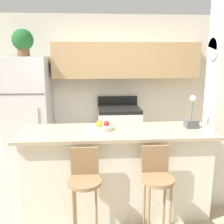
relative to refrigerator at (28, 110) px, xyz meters
The scene contains 12 objects.
ground_plane 2.39m from the refrigerator, 50.88° to the right, with size 14.00×14.00×0.00m, color tan.
wall_back 1.66m from the refrigerator, 12.16° to the left, with size 5.60×0.38×2.55m.
pillar_right 3.15m from the refrigerator, 30.09° to the right, with size 0.38×0.32×2.55m.
counter_bar 2.25m from the refrigerator, 50.88° to the right, with size 2.18×0.68×1.01m.
refrigerator is the anchor object (origin of this frame).
stove_range 1.66m from the refrigerator, ahead, with size 0.75×0.67×1.07m.
bar_stool_left 2.47m from the refrigerator, 64.76° to the right, with size 0.32×0.32×0.96m.
bar_stool_right 2.84m from the refrigerator, 51.74° to the right, with size 0.32×0.32×0.96m.
potted_plant_on_fridge 1.15m from the refrigerator, 118.68° to the left, with size 0.35×0.35×0.44m.
orchid_vase 2.82m from the refrigerator, 36.02° to the right, with size 0.14×0.14×0.38m.
fruit_bowl 2.08m from the refrigerator, 53.80° to the right, with size 0.25×0.25×0.11m.
trash_bin 0.96m from the refrigerator, 22.08° to the right, with size 0.28×0.28×0.38m.
Camera 1 is at (-0.26, -2.82, 1.85)m, focal length 42.00 mm.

